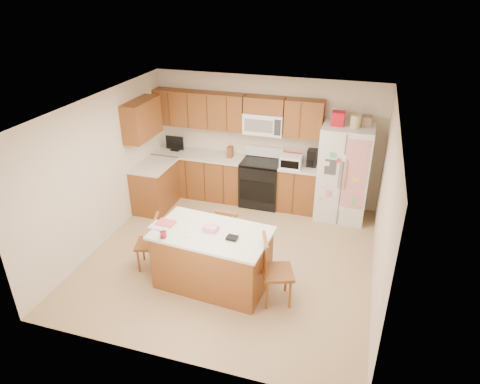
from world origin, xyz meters
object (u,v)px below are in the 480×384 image
(stove, at_px, (261,182))
(windsor_chair_back, at_px, (230,235))
(windsor_chair_left, at_px, (150,243))
(windsor_chair_right, at_px, (275,272))
(island, at_px, (212,258))
(refrigerator, at_px, (344,172))

(stove, height_order, windsor_chair_back, stove)
(stove, xyz_separation_m, windsor_chair_left, (-1.13, -2.57, -0.05))
(windsor_chair_left, bearing_deg, stove, 66.33)
(windsor_chair_back, relative_size, windsor_chair_right, 0.92)
(island, xyz_separation_m, windsor_chair_left, (-1.08, 0.11, -0.03))
(stove, bearing_deg, windsor_chair_left, -113.67)
(refrigerator, xyz_separation_m, windsor_chair_right, (-0.65, -2.71, -0.43))
(windsor_chair_back, bearing_deg, island, -93.75)
(refrigerator, xyz_separation_m, island, (-1.62, -2.62, -0.46))
(stove, bearing_deg, windsor_chair_right, -71.69)
(island, bearing_deg, refrigerator, 58.32)
(refrigerator, xyz_separation_m, windsor_chair_left, (-2.70, -2.50, -0.49))
(windsor_chair_back, distance_m, windsor_chair_right, 1.19)
(stove, relative_size, refrigerator, 0.55)
(stove, xyz_separation_m, windsor_chair_back, (-0.00, -2.01, -0.02))
(windsor_chair_left, height_order, windsor_chair_right, windsor_chair_right)
(stove, xyz_separation_m, refrigerator, (1.57, -0.06, 0.45))
(windsor_chair_back, bearing_deg, windsor_chair_right, -39.68)
(refrigerator, relative_size, windsor_chair_back, 2.14)
(refrigerator, bearing_deg, island, -121.68)
(windsor_chair_right, bearing_deg, island, 174.59)
(windsor_chair_left, distance_m, windsor_chair_right, 2.05)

